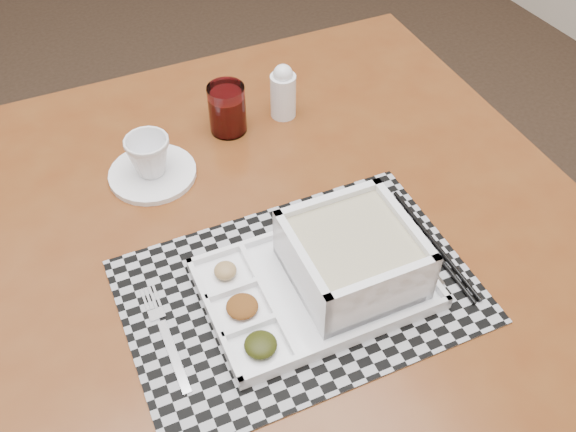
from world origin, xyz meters
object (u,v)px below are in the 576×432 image
object	(u,v)px
juice_glass	(227,111)
creamer_bottle	(283,92)
dining_table	(270,268)
cup	(149,156)
serving_tray	(341,266)

from	to	relation	value
juice_glass	creamer_bottle	xyz separation A→B (m)	(0.11, -0.01, 0.01)
juice_glass	creamer_bottle	distance (m)	0.11
dining_table	creamer_bottle	bearing A→B (deg)	57.34
cup	creamer_bottle	bearing A→B (deg)	13.46
serving_tray	creamer_bottle	distance (m)	0.41
cup	dining_table	bearing A→B (deg)	-58.38
juice_glass	creamer_bottle	world-z (taller)	creamer_bottle
creamer_bottle	serving_tray	bearing A→B (deg)	-107.10
dining_table	serving_tray	distance (m)	0.19
serving_tray	creamer_bottle	bearing A→B (deg)	72.90
dining_table	juice_glass	xyz separation A→B (m)	(0.06, 0.27, 0.12)
dining_table	creamer_bottle	size ratio (longest dim) A/B	10.43
cup	serving_tray	bearing A→B (deg)	-61.06
serving_tray	juice_glass	world-z (taller)	serving_tray
dining_table	serving_tray	size ratio (longest dim) A/B	3.36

